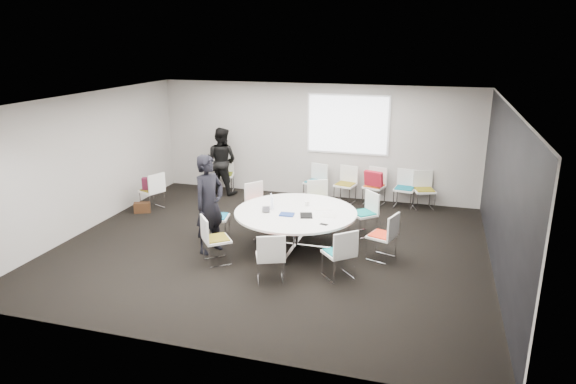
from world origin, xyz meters
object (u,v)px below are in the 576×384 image
(person_main, at_px, (209,204))
(person_back, at_px, (222,161))
(chair_ring_g, at_px, (271,266))
(chair_back_c, at_px, (374,193))
(chair_ring_b, at_px, (363,222))
(chair_person_back, at_px, (225,181))
(chair_ring_d, at_px, (259,211))
(chair_back_e, at_px, (424,197))
(chair_ring_a, at_px, (382,245))
(chair_ring_h, at_px, (339,263))
(chair_spare_left, at_px, (153,198))
(chair_back_d, at_px, (404,196))
(chair_back_a, at_px, (315,189))
(laptop, at_px, (269,210))
(chair_ring_f, at_px, (216,248))
(cup, at_px, (307,204))
(conference_table, at_px, (296,220))
(chair_ring_c, at_px, (319,209))
(maroon_bag, at_px, (151,183))
(chair_back_b, at_px, (345,191))
(brown_bag, at_px, (142,208))
(chair_ring_e, at_px, (217,225))

(person_main, bearing_deg, person_back, 41.52)
(chair_ring_g, xyz_separation_m, chair_back_c, (1.11, 4.57, 0.00))
(chair_ring_b, relative_size, chair_person_back, 1.00)
(chair_ring_d, distance_m, chair_back_e, 3.93)
(chair_ring_a, bearing_deg, chair_ring_h, 167.10)
(chair_ring_d, bearing_deg, person_main, 24.87)
(chair_spare_left, bearing_deg, chair_ring_d, -71.82)
(chair_back_e, bearing_deg, chair_back_c, -17.86)
(chair_ring_a, xyz_separation_m, chair_back_d, (0.16, 3.15, 0.00))
(chair_back_a, height_order, person_main, person_main)
(chair_spare_left, distance_m, laptop, 3.59)
(chair_ring_f, height_order, cup, chair_ring_f)
(chair_back_a, xyz_separation_m, person_back, (-2.42, -0.12, 0.58))
(conference_table, xyz_separation_m, chair_ring_b, (1.15, 1.03, -0.27))
(chair_ring_c, height_order, maroon_bag, chair_ring_c)
(laptop, bearing_deg, chair_ring_c, -38.35)
(chair_ring_g, relative_size, cup, 9.78)
(chair_back_d, bearing_deg, chair_ring_d, 42.51)
(chair_back_b, distance_m, maroon_bag, 4.60)
(person_back, bearing_deg, brown_bag, 67.44)
(chair_back_b, distance_m, laptop, 3.28)
(chair_back_e, relative_size, laptop, 2.60)
(chair_ring_h, relative_size, brown_bag, 2.44)
(chair_ring_a, relative_size, cup, 9.78)
(chair_ring_f, relative_size, chair_back_c, 1.00)
(chair_back_e, xyz_separation_m, maroon_bag, (-6.08, -1.80, 0.34))
(chair_ring_d, relative_size, chair_person_back, 1.00)
(chair_back_c, height_order, chair_person_back, same)
(chair_person_back, bearing_deg, chair_ring_g, 104.71)
(chair_ring_e, bearing_deg, brown_bag, -124.07)
(chair_ring_c, xyz_separation_m, chair_ring_d, (-1.20, -0.51, 0.00))
(chair_ring_a, height_order, chair_back_e, same)
(chair_ring_h, relative_size, chair_back_e, 1.00)
(chair_ring_g, xyz_separation_m, chair_back_e, (2.27, 4.57, 0.00))
(chair_back_e, height_order, laptop, chair_back_e)
(chair_ring_b, distance_m, chair_ring_g, 2.78)
(chair_back_c, distance_m, laptop, 3.57)
(chair_back_a, bearing_deg, chair_ring_d, 86.52)
(brown_bag, bearing_deg, chair_back_a, 29.80)
(chair_back_d, bearing_deg, chair_ring_a, 94.84)
(chair_ring_d, bearing_deg, brown_bag, -50.77)
(chair_spare_left, relative_size, brown_bag, 2.44)
(chair_back_a, relative_size, person_main, 0.48)
(chair_ring_f, bearing_deg, chair_ring_b, 92.91)
(chair_ring_a, height_order, chair_ring_f, same)
(chair_back_c, bearing_deg, person_main, 70.12)
(chair_ring_a, relative_size, chair_ring_b, 1.00)
(chair_back_c, xyz_separation_m, person_main, (-2.58, -3.68, 0.65))
(chair_ring_c, distance_m, chair_ring_h, 2.77)
(chair_ring_e, xyz_separation_m, maroon_bag, (-2.19, 1.27, 0.34))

